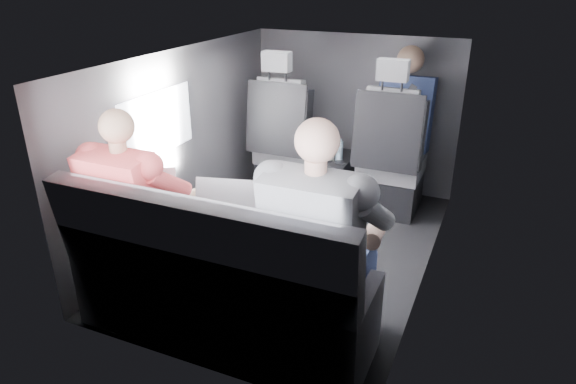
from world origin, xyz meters
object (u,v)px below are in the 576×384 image
at_px(front_seat_right, 390,167).
at_px(passenger_front_right, 405,115).
at_px(front_seat_left, 286,152).
at_px(laptop_white, 158,197).
at_px(center_console, 337,179).
at_px(water_bottle, 339,150).
at_px(laptop_silver, 241,210).
at_px(soda_cup, 330,152).
at_px(passenger_rear_right, 322,244).
at_px(rear_bench, 219,290).
at_px(passenger_rear_left, 142,210).
at_px(laptop_black, 325,228).

relative_size(front_seat_right, passenger_front_right, 1.44).
bearing_deg(front_seat_left, laptop_white, -93.34).
bearing_deg(laptop_white, passenger_front_right, 61.39).
relative_size(center_console, water_bottle, 2.69).
bearing_deg(laptop_silver, water_bottle, 88.56).
bearing_deg(soda_cup, passenger_rear_right, -72.18).
bearing_deg(rear_bench, front_seat_left, 103.31).
height_order(front_seat_right, water_bottle, front_seat_right).
xyz_separation_m(rear_bench, passenger_front_right, (0.49, 2.16, 0.45)).
height_order(front_seat_right, laptop_silver, front_seat_right).
height_order(soda_cup, passenger_rear_left, passenger_rear_left).
height_order(laptop_white, passenger_rear_right, passenger_rear_right).
height_order(rear_bench, laptop_white, rear_bench).
bearing_deg(passenger_front_right, laptop_white, -118.61).
xyz_separation_m(front_seat_left, soda_cup, (0.41, -0.05, 0.07)).
xyz_separation_m(soda_cup, laptop_silver, (0.03, -1.56, 0.16)).
xyz_separation_m(center_console, passenger_rear_right, (0.53, -1.85, 0.45)).
bearing_deg(passenger_rear_right, laptop_white, 170.74).
bearing_deg(soda_cup, laptop_silver, -89.05).
bearing_deg(passenger_front_right, soda_cup, -149.64).
bearing_deg(laptop_black, water_bottle, 105.52).
distance_m(laptop_black, passenger_rear_left, 1.02).
bearing_deg(laptop_white, passenger_rear_right, -9.26).
bearing_deg(passenger_rear_right, center_console, 105.92).
relative_size(front_seat_right, laptop_black, 3.72).
xyz_separation_m(rear_bench, passenger_rear_left, (-0.53, 0.10, 0.32)).
xyz_separation_m(water_bottle, laptop_silver, (-0.04, -1.60, 0.16)).
bearing_deg(water_bottle, rear_bench, -90.84).
bearing_deg(laptop_white, front_seat_right, 58.64).
height_order(front_seat_left, water_bottle, front_seat_left).
distance_m(laptop_white, passenger_rear_right, 1.09).
xyz_separation_m(front_seat_left, laptop_silver, (0.44, -1.61, 0.24)).
bearing_deg(laptop_white, rear_bench, -26.26).
distance_m(front_seat_left, passenger_rear_right, 2.07).
height_order(laptop_silver, passenger_rear_right, passenger_rear_right).
relative_size(water_bottle, laptop_black, 0.52).
relative_size(front_seat_right, rear_bench, 0.79).
height_order(front_seat_left, laptop_black, front_seat_left).
distance_m(front_seat_right, laptop_white, 1.93).
xyz_separation_m(laptop_white, passenger_front_right, (1.03, 1.89, 0.12)).
bearing_deg(soda_cup, passenger_front_right, 30.36).
bearing_deg(center_console, front_seat_right, -5.07).
height_order(soda_cup, laptop_white, laptop_white).
distance_m(laptop_black, passenger_rear_right, 0.20).
height_order(water_bottle, passenger_rear_right, passenger_rear_right).
bearing_deg(passenger_rear_left, front_seat_left, 87.52).
bearing_deg(front_seat_right, water_bottle, -178.41).
xyz_separation_m(soda_cup, laptop_white, (-0.51, -1.58, 0.16)).
xyz_separation_m(front_seat_left, laptop_black, (0.92, -1.61, 0.23)).
relative_size(rear_bench, soda_cup, 5.52).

